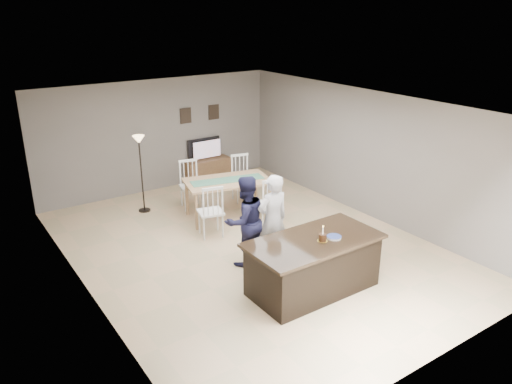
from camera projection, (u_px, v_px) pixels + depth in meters
floor at (250, 247)px, 9.46m from camera, size 8.00×8.00×0.00m
room_shell at (250, 163)px, 8.87m from camera, size 8.00×8.00×8.00m
kitchen_island at (313, 264)px, 7.91m from camera, size 2.15×1.10×0.90m
tv_console at (208, 170)px, 12.90m from camera, size 1.20×0.40×0.60m
television at (206, 149)px, 12.76m from camera, size 0.91×0.12×0.53m
tv_screen_glow at (207, 149)px, 12.69m from camera, size 0.78×0.00×0.78m
picture_frames at (200, 114)px, 12.52m from camera, size 1.10×0.02×0.38m
doorway at (144, 292)px, 5.66m from camera, size 0.00×2.10×2.65m
woman at (273, 220)px, 8.62m from camera, size 0.62×0.41×1.65m
man at (245, 221)px, 8.62m from camera, size 0.80×0.62×1.63m
birthday_cake at (323, 237)px, 7.68m from camera, size 0.17×0.17×0.26m
plate_stack at (334, 237)px, 7.78m from camera, size 0.23×0.23×0.04m
dining_table at (228, 187)px, 10.61m from camera, size 2.11×2.34×1.09m
floor_lamp at (140, 153)px, 10.68m from camera, size 0.26×0.26×1.72m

